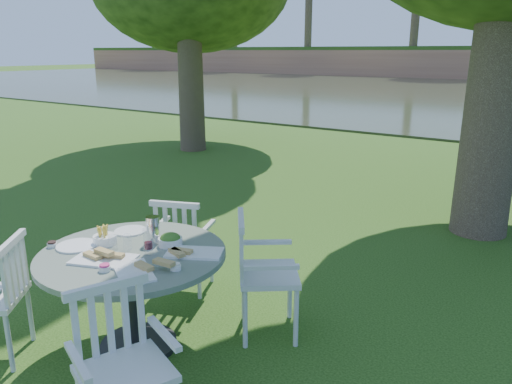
% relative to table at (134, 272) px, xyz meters
% --- Properties ---
extents(ground, '(140.00, 140.00, 0.00)m').
position_rel_table_xyz_m(ground, '(0.01, 1.32, -0.60)').
color(ground, '#183A0C').
rests_on(ground, ground).
extents(table, '(1.32, 1.32, 0.76)m').
position_rel_table_xyz_m(table, '(0.00, 0.00, 0.00)').
color(table, black).
rests_on(table, ground).
extents(chair_ne, '(0.65, 0.65, 0.95)m').
position_rel_table_xyz_m(chair_ne, '(0.60, 0.67, -0.05)').
color(chair_ne, silver).
rests_on(chair_ne, ground).
extents(chair_nw, '(0.57, 0.56, 0.89)m').
position_rel_table_xyz_m(chair_nw, '(-0.34, 0.84, -0.08)').
color(chair_nw, silver).
rests_on(chair_nw, ground).
extents(chair_sw, '(0.61, 0.61, 0.89)m').
position_rel_table_xyz_m(chair_sw, '(-0.67, -0.60, -0.08)').
color(chair_sw, silver).
rests_on(chair_sw, ground).
extents(chair_se, '(0.57, 0.59, 0.92)m').
position_rel_table_xyz_m(chair_se, '(0.62, -0.67, -0.06)').
color(chair_se, silver).
rests_on(chair_se, ground).
extents(tableware, '(1.19, 0.83, 0.20)m').
position_rel_table_xyz_m(tableware, '(-0.01, 0.04, 0.19)').
color(tableware, white).
rests_on(tableware, table).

